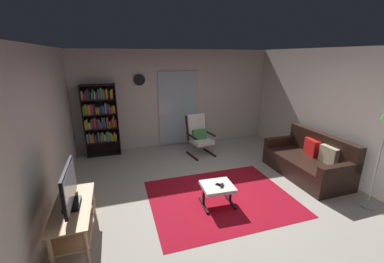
{
  "coord_description": "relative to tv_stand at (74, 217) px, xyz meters",
  "views": [
    {
      "loc": [
        -1.62,
        -3.61,
        2.44
      ],
      "look_at": [
        -0.12,
        1.09,
        0.9
      ],
      "focal_mm": 22.88,
      "sensor_mm": 36.0,
      "label": 1
    }
  ],
  "objects": [
    {
      "name": "tv_stand",
      "position": [
        0.0,
        0.0,
        0.0
      ],
      "size": [
        0.48,
        1.17,
        0.53
      ],
      "color": "tan",
      "rests_on": "ground"
    },
    {
      "name": "area_rug",
      "position": [
        2.32,
        0.34,
        -0.35
      ],
      "size": [
        2.49,
        1.98,
        0.01
      ],
      "primitive_type": "cube",
      "color": "#A20F20",
      "rests_on": "ground"
    },
    {
      "name": "tv_remote",
      "position": [
        2.23,
        0.12,
        0.03
      ],
      "size": [
        0.1,
        0.15,
        0.02
      ],
      "primitive_type": "cube",
      "rotation": [
        0.0,
        0.0,
        -0.49
      ],
      "color": "black",
      "rests_on": "ottoman"
    },
    {
      "name": "wall_right",
      "position": [
        4.99,
        0.45,
        0.95
      ],
      "size": [
        0.06,
        6.0,
        2.6
      ],
      "primitive_type": "cube",
      "color": "beige",
      "rests_on": "ground"
    },
    {
      "name": "ground_plane",
      "position": [
        2.29,
        0.45,
        -0.35
      ],
      "size": [
        7.02,
        7.02,
        0.0
      ],
      "primitive_type": "plane",
      "color": "#AEA69B"
    },
    {
      "name": "ottoman",
      "position": [
        2.18,
        0.18,
        -0.05
      ],
      "size": [
        0.55,
        0.51,
        0.37
      ],
      "color": "white",
      "rests_on": "ground"
    },
    {
      "name": "wall_back",
      "position": [
        2.29,
        3.35,
        0.95
      ],
      "size": [
        5.6,
        0.06,
        2.6
      ],
      "primitive_type": "cube",
      "color": "beige",
      "rests_on": "ground"
    },
    {
      "name": "wall_left",
      "position": [
        -0.41,
        0.45,
        0.95
      ],
      "size": [
        0.06,
        6.0,
        2.6
      ],
      "primitive_type": "cube",
      "color": "beige",
      "rests_on": "ground"
    },
    {
      "name": "wall_clock",
      "position": [
        1.31,
        3.27,
        1.5
      ],
      "size": [
        0.29,
        0.03,
        0.29
      ],
      "color": "silver"
    },
    {
      "name": "glass_door_panel",
      "position": [
        2.33,
        3.28,
        0.7
      ],
      "size": [
        1.1,
        0.01,
        2.0
      ],
      "primitive_type": "cube",
      "color": "silver"
    },
    {
      "name": "leather_sofa",
      "position": [
        4.44,
        0.59,
        -0.04
      ],
      "size": [
        0.9,
        1.75,
        0.9
      ],
      "color": "black",
      "rests_on": "ground"
    },
    {
      "name": "cell_phone",
      "position": [
        2.21,
        0.16,
        0.03
      ],
      "size": [
        0.13,
        0.15,
        0.01
      ],
      "primitive_type": "cube",
      "rotation": [
        0.0,
        0.0,
        0.59
      ],
      "color": "black",
      "rests_on": "ottoman"
    },
    {
      "name": "lounge_armchair",
      "position": [
        2.63,
        2.42,
        0.19
      ],
      "size": [
        0.67,
        0.74,
        1.02
      ],
      "color": "black",
      "rests_on": "ground"
    },
    {
      "name": "bookshelf_near_tv",
      "position": [
        0.28,
        3.12,
        0.61
      ],
      "size": [
        0.81,
        0.3,
        1.79
      ],
      "color": "black",
      "rests_on": "ground"
    },
    {
      "name": "television",
      "position": [
        0.0,
        -0.0,
        0.44
      ],
      "size": [
        0.2,
        0.84,
        0.56
      ],
      "color": "black",
      "rests_on": "tv_stand"
    }
  ]
}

